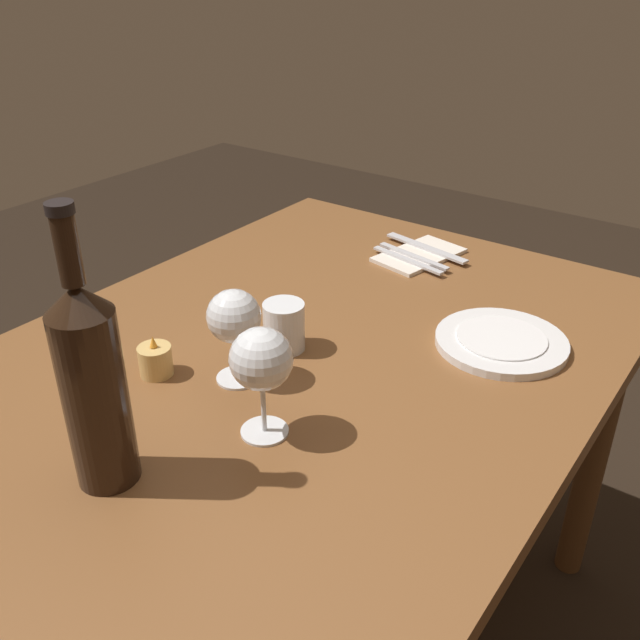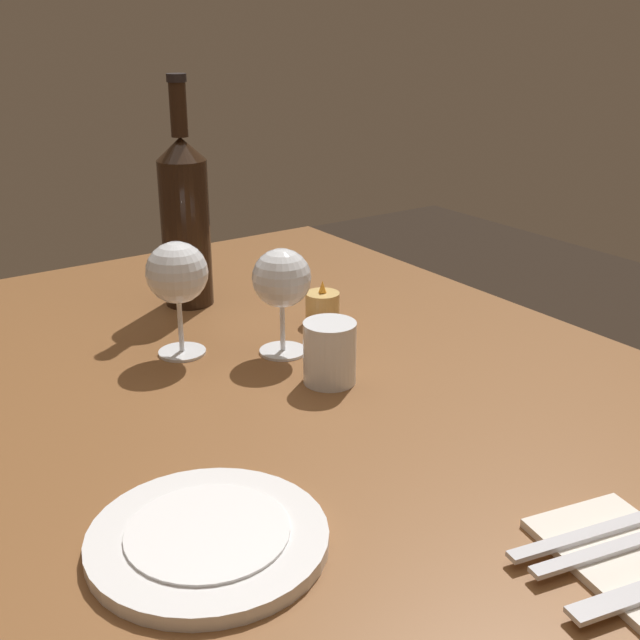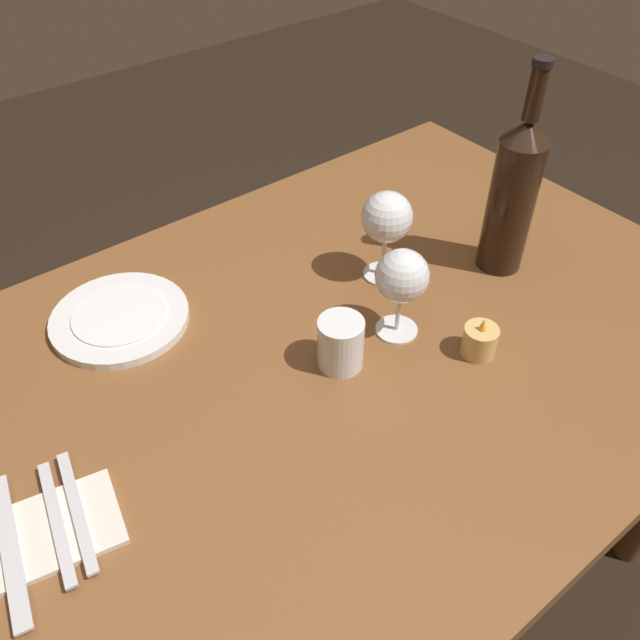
{
  "view_description": "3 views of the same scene",
  "coord_description": "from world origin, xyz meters",
  "px_view_note": "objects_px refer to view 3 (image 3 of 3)",
  "views": [
    {
      "loc": [
        -0.74,
        -0.59,
        1.33
      ],
      "look_at": [
        -0.0,
        -0.06,
        0.84
      ],
      "focal_mm": 39.03,
      "sensor_mm": 36.0,
      "label": 1
    },
    {
      "loc": [
        0.79,
        -0.51,
        1.19
      ],
      "look_at": [
        0.01,
        0.02,
        0.82
      ],
      "focal_mm": 45.24,
      "sensor_mm": 36.0,
      "label": 2
    },
    {
      "loc": [
        0.47,
        0.55,
        1.45
      ],
      "look_at": [
        0.07,
        0.04,
        0.86
      ],
      "focal_mm": 37.23,
      "sensor_mm": 36.0,
      "label": 3
    }
  ],
  "objects_px": {
    "dinner_plate": "(120,318)",
    "table_knife": "(10,548)",
    "wine_glass_right": "(402,278)",
    "water_tumbler": "(340,345)",
    "wine_bottle": "(513,194)",
    "votive_candle": "(480,342)",
    "folded_napkin": "(37,536)",
    "fork_inner": "(57,522)",
    "fork_outer": "(77,510)",
    "wine_glass_left": "(387,219)"
  },
  "relations": [
    {
      "from": "folded_napkin",
      "to": "fork_inner",
      "type": "xyz_separation_m",
      "value": [
        -0.02,
        0.0,
        0.01
      ]
    },
    {
      "from": "fork_outer",
      "to": "wine_glass_left",
      "type": "bearing_deg",
      "value": -168.85
    },
    {
      "from": "votive_candle",
      "to": "fork_inner",
      "type": "relative_size",
      "value": 0.37
    },
    {
      "from": "wine_glass_left",
      "to": "wine_glass_right",
      "type": "bearing_deg",
      "value": 56.82
    },
    {
      "from": "water_tumbler",
      "to": "votive_candle",
      "type": "relative_size",
      "value": 1.21
    },
    {
      "from": "wine_glass_left",
      "to": "votive_candle",
      "type": "xyz_separation_m",
      "value": [
        0.01,
        0.23,
        -0.09
      ]
    },
    {
      "from": "wine_glass_left",
      "to": "fork_inner",
      "type": "height_order",
      "value": "wine_glass_left"
    },
    {
      "from": "dinner_plate",
      "to": "fork_outer",
      "type": "height_order",
      "value": "dinner_plate"
    },
    {
      "from": "dinner_plate",
      "to": "table_knife",
      "type": "relative_size",
      "value": 1.03
    },
    {
      "from": "dinner_plate",
      "to": "folded_napkin",
      "type": "distance_m",
      "value": 0.38
    },
    {
      "from": "wine_glass_left",
      "to": "dinner_plate",
      "type": "xyz_separation_m",
      "value": [
        0.41,
        -0.17,
        -0.11
      ]
    },
    {
      "from": "wine_glass_left",
      "to": "wine_bottle",
      "type": "xyz_separation_m",
      "value": [
        -0.18,
        0.1,
        0.03
      ]
    },
    {
      "from": "wine_bottle",
      "to": "table_knife",
      "type": "height_order",
      "value": "wine_bottle"
    },
    {
      "from": "wine_glass_right",
      "to": "table_knife",
      "type": "height_order",
      "value": "wine_glass_right"
    },
    {
      "from": "dinner_plate",
      "to": "votive_candle",
      "type": "bearing_deg",
      "value": 134.68
    },
    {
      "from": "dinner_plate",
      "to": "folded_napkin",
      "type": "relative_size",
      "value": 1.04
    },
    {
      "from": "dinner_plate",
      "to": "wine_bottle",
      "type": "bearing_deg",
      "value": 155.36
    },
    {
      "from": "fork_outer",
      "to": "table_knife",
      "type": "xyz_separation_m",
      "value": [
        0.08,
        0.0,
        0.0
      ]
    },
    {
      "from": "folded_napkin",
      "to": "fork_outer",
      "type": "height_order",
      "value": "fork_outer"
    },
    {
      "from": "fork_outer",
      "to": "folded_napkin",
      "type": "bearing_deg",
      "value": 0.0
    },
    {
      "from": "water_tumbler",
      "to": "dinner_plate",
      "type": "distance_m",
      "value": 0.36
    },
    {
      "from": "wine_glass_right",
      "to": "wine_bottle",
      "type": "bearing_deg",
      "value": -176.29
    },
    {
      "from": "fork_outer",
      "to": "wine_bottle",
      "type": "bearing_deg",
      "value": -178.73
    },
    {
      "from": "water_tumbler",
      "to": "wine_glass_right",
      "type": "bearing_deg",
      "value": 179.64
    },
    {
      "from": "water_tumbler",
      "to": "folded_napkin",
      "type": "xyz_separation_m",
      "value": [
        0.46,
        0.0,
        -0.03
      ]
    },
    {
      "from": "wine_glass_right",
      "to": "fork_outer",
      "type": "xyz_separation_m",
      "value": [
        0.52,
        0.0,
        -0.09
      ]
    },
    {
      "from": "votive_candle",
      "to": "table_knife",
      "type": "bearing_deg",
      "value": -9.42
    },
    {
      "from": "votive_candle",
      "to": "dinner_plate",
      "type": "bearing_deg",
      "value": -45.32
    },
    {
      "from": "water_tumbler",
      "to": "table_knife",
      "type": "relative_size",
      "value": 0.39
    },
    {
      "from": "wine_glass_right",
      "to": "table_knife",
      "type": "xyz_separation_m",
      "value": [
        0.6,
        0.0,
        -0.09
      ]
    },
    {
      "from": "wine_glass_left",
      "to": "fork_outer",
      "type": "xyz_separation_m",
      "value": [
        0.6,
        0.12,
        -0.1
      ]
    },
    {
      "from": "wine_bottle",
      "to": "table_knife",
      "type": "bearing_deg",
      "value": 1.15
    },
    {
      "from": "wine_bottle",
      "to": "fork_inner",
      "type": "bearing_deg",
      "value": 1.23
    },
    {
      "from": "folded_napkin",
      "to": "table_knife",
      "type": "xyz_separation_m",
      "value": [
        0.03,
        0.0,
        0.01
      ]
    },
    {
      "from": "wine_bottle",
      "to": "table_knife",
      "type": "distance_m",
      "value": 0.87
    },
    {
      "from": "dinner_plate",
      "to": "water_tumbler",
      "type": "bearing_deg",
      "value": 127.1
    },
    {
      "from": "dinner_plate",
      "to": "wine_glass_right",
      "type": "bearing_deg",
      "value": 139.04
    },
    {
      "from": "water_tumbler",
      "to": "folded_napkin",
      "type": "height_order",
      "value": "water_tumbler"
    },
    {
      "from": "wine_glass_right",
      "to": "dinner_plate",
      "type": "distance_m",
      "value": 0.45
    },
    {
      "from": "fork_outer",
      "to": "water_tumbler",
      "type": "bearing_deg",
      "value": -179.82
    },
    {
      "from": "wine_glass_right",
      "to": "votive_candle",
      "type": "relative_size",
      "value": 2.24
    },
    {
      "from": "wine_bottle",
      "to": "votive_candle",
      "type": "relative_size",
      "value": 5.37
    },
    {
      "from": "wine_glass_left",
      "to": "folded_napkin",
      "type": "relative_size",
      "value": 0.77
    },
    {
      "from": "wine_glass_left",
      "to": "wine_bottle",
      "type": "bearing_deg",
      "value": 150.91
    },
    {
      "from": "wine_glass_right",
      "to": "dinner_plate",
      "type": "height_order",
      "value": "wine_glass_right"
    },
    {
      "from": "dinner_plate",
      "to": "fork_inner",
      "type": "xyz_separation_m",
      "value": [
        0.22,
        0.29,
        0.0
      ]
    },
    {
      "from": "wine_bottle",
      "to": "dinner_plate",
      "type": "distance_m",
      "value": 0.66
    },
    {
      "from": "fork_inner",
      "to": "wine_bottle",
      "type": "bearing_deg",
      "value": -178.77
    },
    {
      "from": "wine_glass_left",
      "to": "votive_candle",
      "type": "distance_m",
      "value": 0.25
    },
    {
      "from": "wine_bottle",
      "to": "water_tumbler",
      "type": "relative_size",
      "value": 4.42
    }
  ]
}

